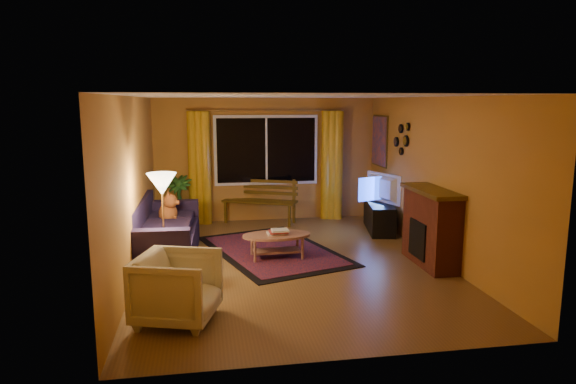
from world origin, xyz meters
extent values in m
cube|color=brown|center=(0.00, 0.00, -0.01)|extent=(4.50, 6.00, 0.02)
cube|color=white|center=(0.00, 0.00, 2.51)|extent=(4.50, 6.00, 0.02)
cube|color=#C48432|center=(0.00, 3.01, 1.25)|extent=(4.50, 0.02, 2.50)
cube|color=#C48432|center=(-2.26, 0.00, 1.25)|extent=(0.02, 6.00, 2.50)
cube|color=#C48432|center=(2.26, 0.00, 1.25)|extent=(0.02, 6.00, 2.50)
cube|color=black|center=(0.00, 2.94, 1.45)|extent=(2.00, 0.02, 1.30)
cylinder|color=#BF8C3F|center=(0.00, 2.90, 2.25)|extent=(3.20, 0.03, 0.03)
cylinder|color=gold|center=(-1.35, 2.88, 1.12)|extent=(0.36, 0.36, 2.24)
cylinder|color=gold|center=(1.35, 2.88, 1.12)|extent=(0.36, 0.36, 2.24)
cube|color=#4C350A|center=(-0.18, 2.69, 0.22)|extent=(1.53, 1.02, 0.45)
imported|color=#235B1E|center=(-1.78, 2.75, 0.50)|extent=(0.74, 0.74, 0.99)
cube|color=black|center=(-1.92, 0.53, 0.46)|extent=(1.08, 2.31, 0.92)
imported|color=beige|center=(-1.60, -1.84, 0.43)|extent=(0.99, 1.03, 0.86)
cylinder|color=#BF8C3F|center=(-1.84, -0.36, 0.74)|extent=(0.32, 0.32, 1.48)
cube|color=maroon|center=(-0.18, 0.69, 0.01)|extent=(2.49, 3.15, 0.02)
cylinder|color=#A86D53|center=(-0.18, 0.29, 0.19)|extent=(1.10, 1.10, 0.39)
cube|color=black|center=(2.00, 1.72, 0.27)|extent=(0.67, 1.35, 0.54)
imported|color=black|center=(2.00, 1.72, 0.82)|extent=(0.45, 0.95, 0.56)
cube|color=maroon|center=(2.05, -0.40, 0.55)|extent=(0.40, 1.20, 1.10)
cube|color=#DB5522|center=(2.22, 2.45, 1.65)|extent=(0.04, 0.76, 0.96)
camera|label=1|loc=(-1.29, -7.38, 2.43)|focal=32.00mm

